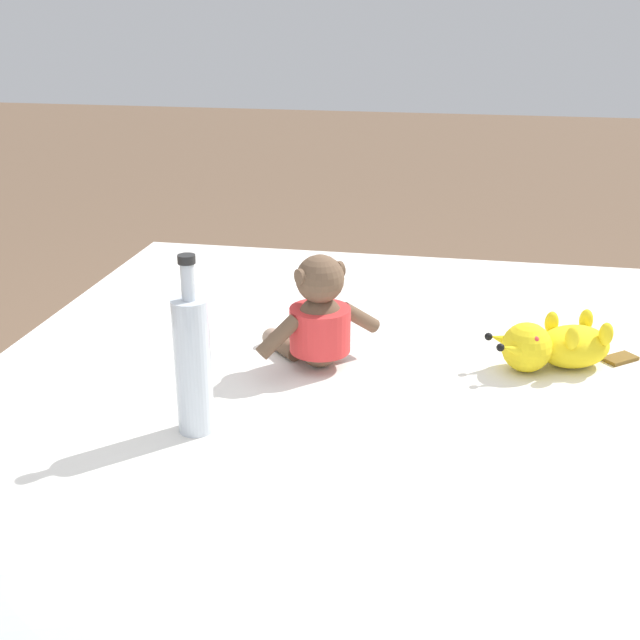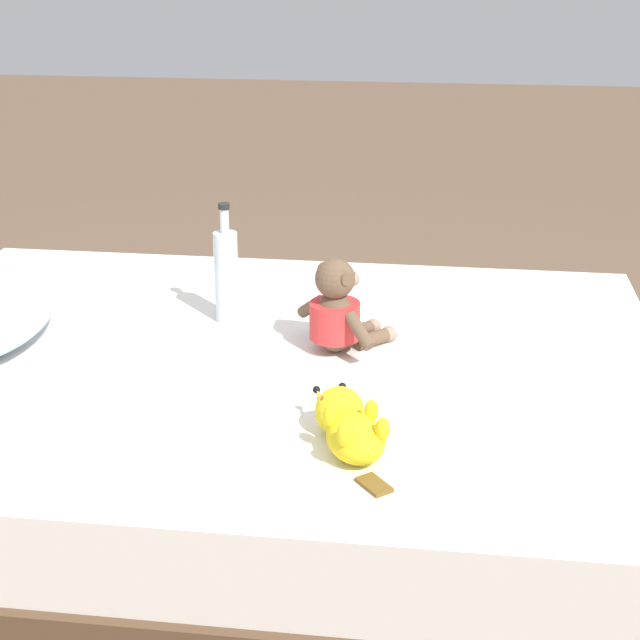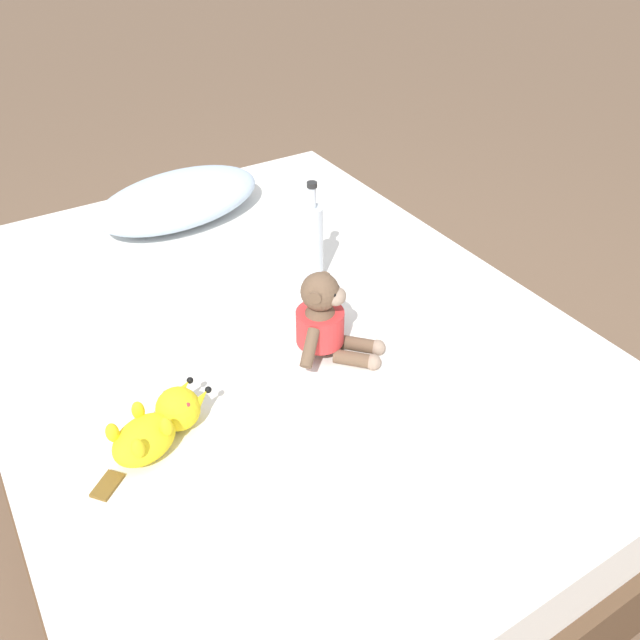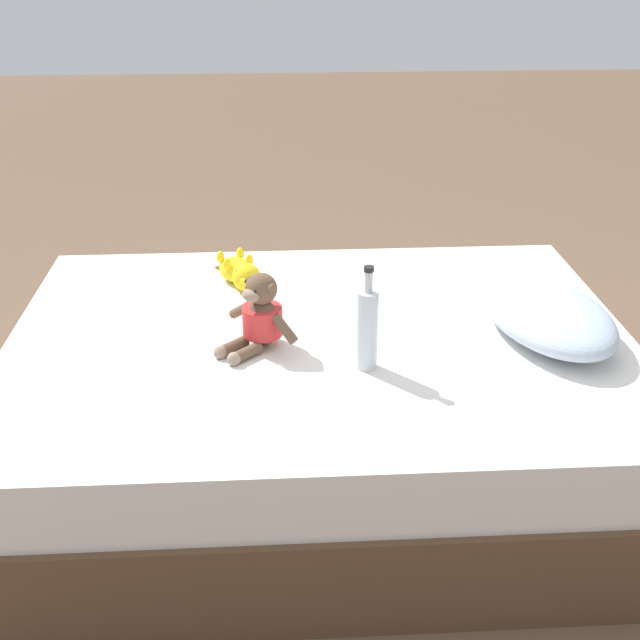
% 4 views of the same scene
% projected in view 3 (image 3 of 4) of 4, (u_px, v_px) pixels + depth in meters
% --- Properties ---
extents(ground_plane, '(16.00, 16.00, 0.00)m').
position_uv_depth(ground_plane, '(276.00, 447.00, 2.08)').
color(ground_plane, brown).
extents(bed, '(1.50, 2.00, 0.50)m').
position_uv_depth(bed, '(273.00, 390.00, 1.93)').
color(bed, brown).
rests_on(bed, ground_plane).
extents(pillow, '(0.65, 0.45, 0.14)m').
position_uv_depth(pillow, '(179.00, 199.00, 2.24)').
color(pillow, silver).
rests_on(pillow, bed).
extents(plush_monkey, '(0.26, 0.26, 0.24)m').
position_uv_depth(plush_monkey, '(324.00, 322.00, 1.63)').
color(plush_monkey, brown).
rests_on(plush_monkey, bed).
extents(plush_yellow_creature, '(0.32, 0.19, 0.10)m').
position_uv_depth(plush_yellow_creature, '(159.00, 425.00, 1.41)').
color(plush_yellow_creature, yellow).
rests_on(plush_yellow_creature, bed).
extents(glass_bottle, '(0.06, 0.06, 0.32)m').
position_uv_depth(glass_bottle, '(312.00, 243.00, 1.88)').
color(glass_bottle, silver).
rests_on(glass_bottle, bed).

